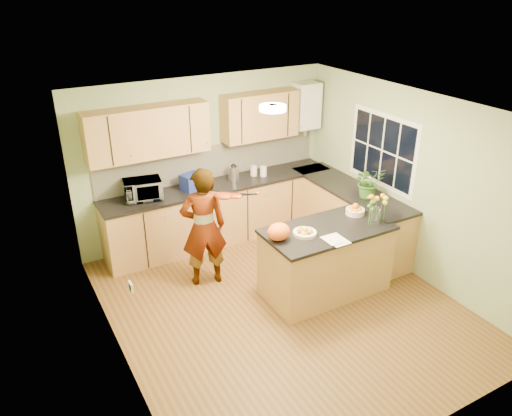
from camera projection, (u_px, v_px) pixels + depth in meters
floor at (282, 305)px, 6.31m from camera, size 4.50×4.50×0.00m
ceiling at (287, 110)px, 5.24m from camera, size 4.00×4.50×0.02m
wall_back at (205, 159)px, 7.55m from camera, size 4.00×0.02×2.50m
wall_front at (434, 325)px, 4.00m from camera, size 4.00×0.02×2.50m
wall_left at (112, 261)px, 4.89m from camera, size 0.02×4.50×2.50m
wall_right at (411, 184)px, 6.66m from camera, size 0.02×4.50×2.50m
back_counter at (221, 212)px, 7.69m from camera, size 3.64×0.62×0.94m
right_counter at (348, 217)px, 7.53m from camera, size 0.62×2.24×0.94m
splashback at (212, 161)px, 7.60m from camera, size 3.60×0.02×0.52m
upper_cabinets at (197, 125)px, 7.08m from camera, size 3.20×0.34×0.70m
boiler at (306, 106)px, 7.89m from camera, size 0.40×0.30×0.86m
window_right at (382, 150)px, 7.00m from camera, size 0.01×1.30×1.05m
light_switch at (131, 287)px, 4.40m from camera, size 0.02×0.09×0.09m
ceiling_lamp at (273, 108)px, 5.49m from camera, size 0.30×0.30×0.07m
peninsula_island at (326, 260)px, 6.40m from camera, size 1.62×0.83×0.93m
fruit_dish at (305, 232)px, 6.03m from camera, size 0.28×0.28×0.10m
orange_bowl at (355, 210)px, 6.54m from camera, size 0.25×0.25×0.14m
flower_vase at (377, 200)px, 6.19m from camera, size 0.26×0.26×0.48m
orange_bag at (279, 232)px, 5.89m from camera, size 0.32×0.29×0.21m
papers at (336, 240)px, 5.92m from camera, size 0.22×0.30×0.01m
violinist at (204, 228)px, 6.46m from camera, size 0.67×0.51×1.64m
violin at (224, 196)px, 6.16m from camera, size 0.60×0.52×0.15m
microwave at (143, 189)px, 6.92m from camera, size 0.57×0.43×0.28m
blue_box at (192, 182)px, 7.24m from camera, size 0.35×0.30×0.24m
kettle at (234, 173)px, 7.56m from camera, size 0.16×0.16×0.30m
jar_cream at (254, 171)px, 7.75m from camera, size 0.13×0.13×0.16m
jar_white at (263, 171)px, 7.73m from camera, size 0.13×0.13×0.16m
potted_plant at (369, 182)px, 6.94m from camera, size 0.51×0.47×0.46m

